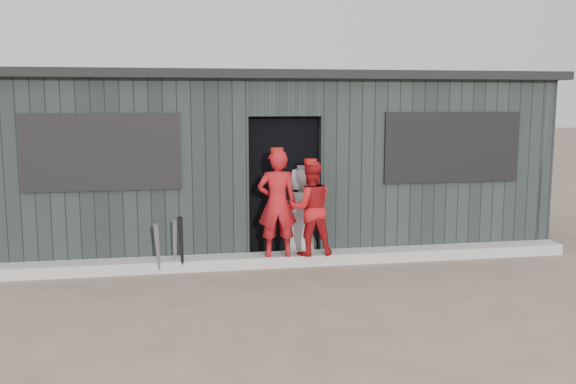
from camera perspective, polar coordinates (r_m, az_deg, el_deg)
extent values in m
plane|color=#776052|center=(7.06, 2.67, -10.14)|extent=(80.00, 80.00, 0.00)
cube|color=#ACADA7|center=(8.75, -0.02, -5.99)|extent=(8.00, 0.36, 0.15)
cone|color=gray|center=(8.30, -11.51, -5.00)|extent=(0.10, 0.30, 0.70)
cone|color=gray|center=(8.47, -10.02, -4.70)|extent=(0.10, 0.19, 0.70)
cone|color=black|center=(8.34, -9.45, -4.67)|extent=(0.11, 0.22, 0.76)
imported|color=#AC151B|center=(8.46, -0.97, -1.03)|extent=(0.55, 0.39, 1.43)
imported|color=#B11519|center=(8.57, 1.99, -1.44)|extent=(0.63, 0.50, 1.27)
imported|color=#B5B5B5|center=(9.05, 1.08, -1.80)|extent=(0.68, 0.50, 1.30)
cube|color=black|center=(10.19, -1.72, 2.46)|extent=(7.60, 2.70, 2.20)
cube|color=#272E2B|center=(8.71, -15.09, 1.53)|extent=(3.50, 0.20, 2.50)
cube|color=#29312F|center=(9.46, 13.20, 2.10)|extent=(3.50, 0.20, 2.50)
cube|color=#28302E|center=(8.76, -0.36, 8.40)|extent=(1.00, 0.20, 0.50)
cube|color=#262D2A|center=(10.35, -23.61, 2.14)|extent=(0.20, 3.00, 2.50)
cube|color=#28302D|center=(11.44, 18.01, 2.94)|extent=(0.20, 3.00, 2.50)
cube|color=#28302D|center=(11.57, -2.76, 3.39)|extent=(8.00, 0.20, 2.50)
cube|color=black|center=(10.14, -1.75, 10.13)|extent=(8.30, 3.30, 0.12)
cube|color=black|center=(8.58, -16.23, 3.40)|extent=(2.00, 0.04, 1.00)
cube|color=black|center=(9.39, 14.40, 3.86)|extent=(2.00, 0.04, 1.00)
cube|color=black|center=(9.27, -1.85, 2.81)|extent=(0.20, 0.20, 0.94)
cube|color=black|center=(9.44, -0.97, 2.61)|extent=(0.24, 0.21, 0.93)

